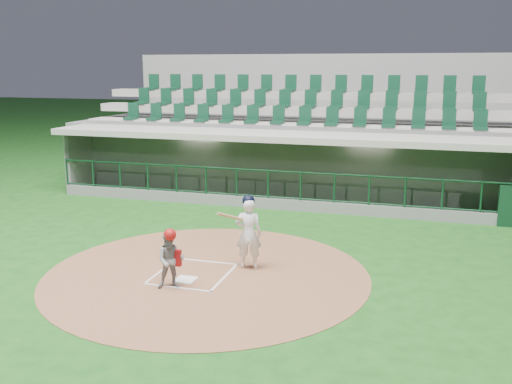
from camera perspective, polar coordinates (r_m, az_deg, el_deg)
ground at (r=13.13m, az=-5.83°, el=-7.75°), size 120.00×120.00×0.00m
dirt_circle at (r=12.85m, az=-4.92°, el=-8.16°), size 7.20×7.20×0.01m
home_plate at (r=12.52m, az=-7.06°, el=-8.70°), size 0.43×0.43×0.02m
batter_box_chalk at (r=12.87m, az=-6.34°, el=-8.11°), size 1.55×1.80×0.01m
dugout_structure at (r=20.06m, az=2.98°, el=2.22°), size 16.40×3.70×3.00m
seating_deck at (r=22.99m, az=4.53°, el=4.69°), size 17.00×6.72×5.15m
batter at (r=12.88m, az=-0.76°, el=-3.99°), size 0.87×0.89×1.71m
catcher at (r=11.96m, az=-8.52°, el=-6.63°), size 0.71×0.65×1.27m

